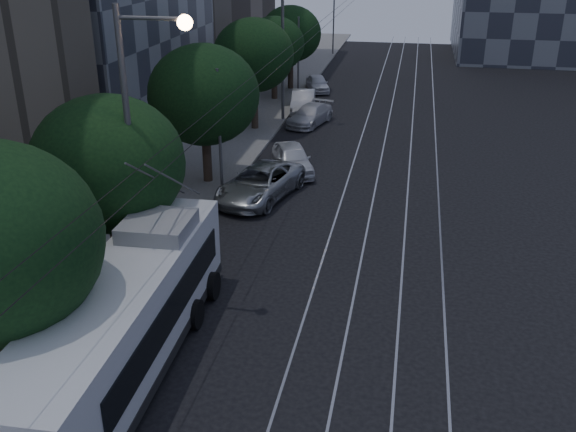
# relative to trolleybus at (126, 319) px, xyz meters

# --- Properties ---
(ground) EXTENTS (120.00, 120.00, 0.00)m
(ground) POSITION_rel_trolleybus_xyz_m (4.10, 3.13, -1.60)
(ground) COLOR black
(ground) RESTS_ON ground
(sidewalk) EXTENTS (5.00, 90.00, 0.15)m
(sidewalk) POSITION_rel_trolleybus_xyz_m (-3.40, 23.13, -1.53)
(sidewalk) COLOR slate
(sidewalk) RESTS_ON ground
(tram_rails) EXTENTS (4.52, 90.00, 0.02)m
(tram_rails) POSITION_rel_trolleybus_xyz_m (6.60, 23.13, -1.60)
(tram_rails) COLOR #999AA1
(tram_rails) RESTS_ON ground
(overhead_wires) EXTENTS (2.23, 90.00, 6.00)m
(overhead_wires) POSITION_rel_trolleybus_xyz_m (-0.87, 23.13, 1.87)
(overhead_wires) COLOR black
(overhead_wires) RESTS_ON ground
(trolleybus) EXTENTS (2.81, 11.72, 5.63)m
(trolleybus) POSITION_rel_trolleybus_xyz_m (0.00, 0.00, 0.00)
(trolleybus) COLOR silver
(trolleybus) RESTS_ON ground
(pickup_silver) EXTENTS (3.78, 5.92, 1.52)m
(pickup_silver) POSITION_rel_trolleybus_xyz_m (0.61, 13.27, -0.84)
(pickup_silver) COLOR #A5A8AC
(pickup_silver) RESTS_ON ground
(car_white_a) EXTENTS (3.16, 4.62, 1.46)m
(car_white_a) POSITION_rel_trolleybus_xyz_m (1.40, 17.13, -0.87)
(car_white_a) COLOR silver
(car_white_a) RESTS_ON ground
(car_white_b) EXTENTS (2.87, 4.71, 1.28)m
(car_white_b) POSITION_rel_trolleybus_xyz_m (0.82, 26.41, -0.97)
(car_white_b) COLOR silver
(car_white_b) RESTS_ON ground
(car_white_c) EXTENTS (2.07, 4.60, 1.47)m
(car_white_c) POSITION_rel_trolleybus_xyz_m (-0.20, 29.56, -0.87)
(car_white_c) COLOR #B1B1B5
(car_white_c) RESTS_ON ground
(car_white_d) EXTENTS (2.59, 4.06, 1.29)m
(car_white_d) POSITION_rel_trolleybus_xyz_m (-0.20, 36.13, -0.96)
(car_white_d) COLOR white
(car_white_d) RESTS_ON ground
(tree_1) EXTENTS (5.07, 5.07, 6.69)m
(tree_1) POSITION_rel_trolleybus_xyz_m (-2.40, 4.62, 2.79)
(tree_1) COLOR #31221B
(tree_1) RESTS_ON ground
(tree_2) EXTENTS (5.27, 5.27, 6.80)m
(tree_2) POSITION_rel_trolleybus_xyz_m (-2.40, 14.72, 2.82)
(tree_2) COLOR #31221B
(tree_2) RESTS_ON ground
(tree_3) EXTENTS (4.93, 4.93, 6.89)m
(tree_3) POSITION_rel_trolleybus_xyz_m (-2.40, 24.44, 3.05)
(tree_3) COLOR #31221B
(tree_3) RESTS_ON ground
(tree_4) EXTENTS (4.44, 4.44, 6.09)m
(tree_4) POSITION_rel_trolleybus_xyz_m (-2.90, 32.58, 2.47)
(tree_4) COLOR #31221B
(tree_4) RESTS_ON ground
(tree_5) EXTENTS (4.76, 4.76, 6.50)m
(tree_5) POSITION_rel_trolleybus_xyz_m (-2.40, 36.32, 2.73)
(tree_5) COLOR #31221B
(tree_5) RESTS_ON ground
(streetlamp_near) EXTENTS (2.33, 0.44, 9.55)m
(streetlamp_near) POSITION_rel_trolleybus_xyz_m (-0.69, 3.66, 4.18)
(streetlamp_near) COLOR #59595B
(streetlamp_near) RESTS_ON ground
(streetlamp_far) EXTENTS (2.25, 0.44, 9.19)m
(streetlamp_far) POSITION_rel_trolleybus_xyz_m (-0.70, 26.92, 3.98)
(streetlamp_far) COLOR #59595B
(streetlamp_far) RESTS_ON ground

